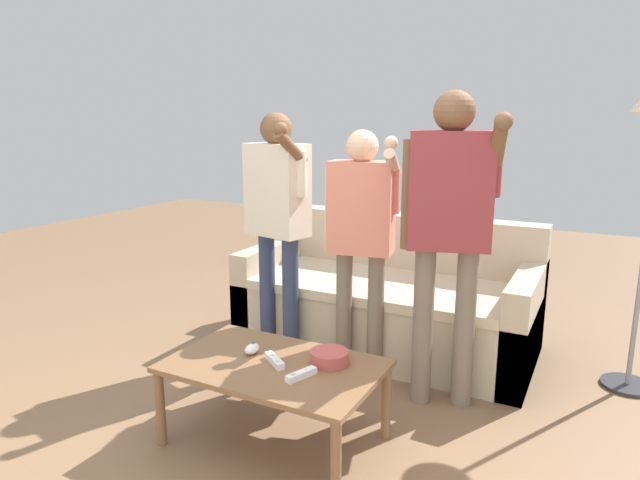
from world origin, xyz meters
TOP-DOWN VIEW (x-y plane):
  - ground_plane at (0.00, 0.00)m, footprint 12.00×12.00m
  - couch at (-0.17, 1.33)m, footprint 1.85×0.90m
  - coffee_table at (-0.22, -0.00)m, footprint 0.96×0.60m
  - snack_bowl at (0.00, 0.12)m, footprint 0.17×0.17m
  - game_remote_nunchuk at (-0.37, 0.04)m, footprint 0.06×0.09m
  - player_left at (-0.70, 0.80)m, footprint 0.44×0.38m
  - player_center at (-0.15, 0.80)m, footprint 0.44×0.27m
  - player_right at (0.36, 0.71)m, footprint 0.52×0.35m
  - game_remote_wand_near at (-0.04, -0.07)m, footprint 0.08×0.16m
  - game_remote_wand_far at (-0.22, -0.00)m, footprint 0.15×0.12m

SIDE VIEW (x-z plane):
  - ground_plane at x=0.00m, z-range 0.00..0.00m
  - couch at x=-0.17m, z-range -0.12..0.70m
  - coffee_table at x=-0.22m, z-range 0.15..0.54m
  - game_remote_wand_far at x=-0.22m, z-range 0.39..0.42m
  - game_remote_wand_near at x=-0.04m, z-range 0.39..0.42m
  - game_remote_nunchuk at x=-0.37m, z-range 0.38..0.44m
  - snack_bowl at x=0.00m, z-range 0.39..0.45m
  - player_center at x=-0.15m, z-range 0.18..1.60m
  - player_left at x=-0.70m, z-range 0.20..1.70m
  - player_right at x=0.36m, z-range 0.21..1.81m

